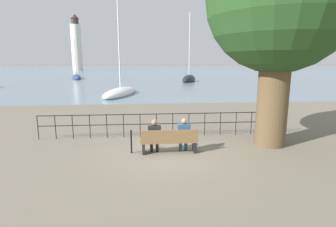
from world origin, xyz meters
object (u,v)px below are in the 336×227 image
Objects in this scene: sailboat_0 at (121,92)px; harbor_lighthouse at (76,45)px; seated_person_right at (184,134)px; shade_tree at (280,2)px; park_bench at (169,141)px; sailboat_3 at (77,77)px; seated_person_left at (154,135)px; sailboat_1 at (189,79)px; closed_umbrella at (131,140)px.

harbor_lighthouse is (-26.15, 90.62, 10.54)m from sailboat_0.
seated_person_right is 113.07m from harbor_lighthouse.
shade_tree is at bearing -52.83° from sailboat_0.
sailboat_3 is (-14.94, 47.25, -0.15)m from park_bench.
shade_tree is 6.64m from seated_person_left.
harbor_lighthouse is (-36.34, 72.20, 10.40)m from sailboat_1.
sailboat_0 is at bearing -85.18° from sailboat_3.
seated_person_right is 18.33m from sailboat_0.
shade_tree reaches higher than seated_person_left.
closed_umbrella is at bearing -174.29° from shade_tree.
harbor_lighthouse is at bearing 86.48° from sailboat_3.
closed_umbrella is 0.08× the size of sailboat_1.
seated_person_right is 0.05× the size of harbor_lighthouse.
sailboat_1 is at bearing 80.10° from seated_person_right.
shade_tree is 113.18m from harbor_lighthouse.
seated_person_right is at bearing -1.46° from closed_umbrella.
seated_person_left is 112.79m from harbor_lighthouse.
sailboat_3 reaches higher than park_bench.
sailboat_1 is (6.88, 36.42, -0.03)m from park_bench.
sailboat_1 is (10.20, 18.42, 0.14)m from sailboat_0.
closed_umbrella is at bearing 176.69° from seated_person_left.
sailboat_1 reaches higher than shade_tree.
sailboat_1 reaches higher than closed_umbrella.
harbor_lighthouse is at bearing 104.52° from closed_umbrella.
sailboat_3 is at bearing 107.54° from park_bench.
sailboat_3 is at bearing 112.23° from shade_tree.
seated_person_right reaches higher than park_bench.
seated_person_left is 0.98× the size of seated_person_right.
shade_tree reaches higher than seated_person_right.
closed_umbrella is 112.55m from harbor_lighthouse.
closed_umbrella is (-1.37, 0.13, 0.07)m from park_bench.
sailboat_0 is 0.49× the size of harbor_lighthouse.
shade_tree reaches higher than sailboat_3.
seated_person_right is 1.39× the size of closed_umbrella.
sailboat_0 is 31.48m from sailboat_3.
shade_tree is at bearing 5.71° from closed_umbrella.
sailboat_0 is (-3.85, 17.92, -0.42)m from seated_person_right.
sailboat_3 is (-21.82, 10.83, -0.12)m from sailboat_1.
park_bench is 1.62× the size of seated_person_right.
seated_person_left reaches higher than park_bench.
park_bench is 0.18× the size of sailboat_0.
park_bench is (-4.10, -0.67, -4.96)m from shade_tree.
sailboat_1 is at bearing 75.03° from sailboat_0.
closed_umbrella is 17.98m from sailboat_0.
closed_umbrella is 49.04m from sailboat_3.
shade_tree is at bearing 9.47° from seated_person_right.
harbor_lighthouse is at bearing 138.38° from sailboat_1.
sailboat_0 is at bearing 100.45° from park_bench.
shade_tree is at bearing 9.31° from park_bench.
harbor_lighthouse reaches higher than sailboat_0.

